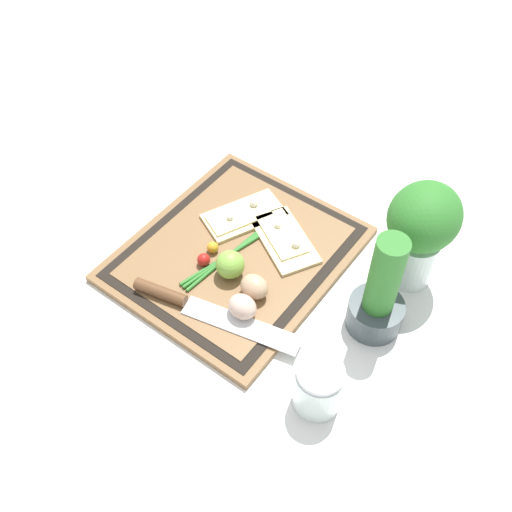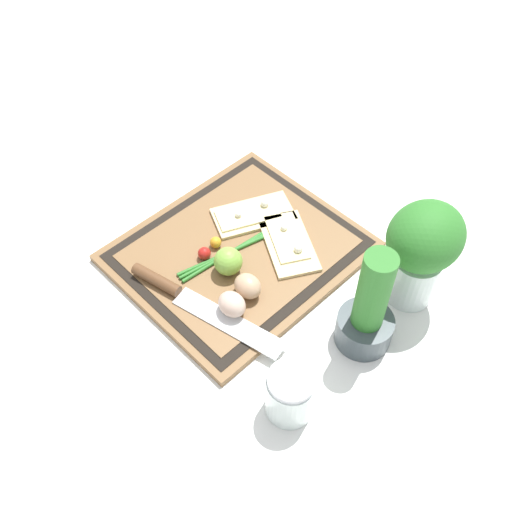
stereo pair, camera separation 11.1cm
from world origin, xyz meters
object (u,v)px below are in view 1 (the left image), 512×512
(pizza_slice_far, at_px, (284,238))
(herb_pot, at_px, (379,298))
(lime, at_px, (230,265))
(egg_pink, at_px, (242,307))
(herb_glass, at_px, (421,229))
(pizza_slice_near, at_px, (243,215))
(egg_brown, at_px, (254,287))
(sauce_jar, at_px, (318,389))
(knife, at_px, (188,303))
(cherry_tomato_red, at_px, (204,260))
(cherry_tomato_yellow, at_px, (213,247))

(pizza_slice_far, xyz_separation_m, herb_pot, (0.05, 0.23, 0.05))
(lime, relative_size, herb_pot, 0.24)
(egg_pink, bearing_deg, herb_glass, 144.95)
(pizza_slice_near, relative_size, egg_brown, 3.39)
(pizza_slice_far, relative_size, egg_brown, 3.37)
(egg_brown, height_order, egg_pink, same)
(lime, bearing_deg, herb_glass, 128.79)
(egg_pink, relative_size, sauce_jar, 0.55)
(egg_pink, bearing_deg, pizza_slice_near, -142.74)
(sauce_jar, bearing_deg, herb_pot, -179.58)
(knife, bearing_deg, pizza_slice_near, -166.88)
(pizza_slice_near, bearing_deg, egg_pink, 37.26)
(pizza_slice_near, relative_size, cherry_tomato_red, 7.21)
(herb_pot, bearing_deg, pizza_slice_near, -99.49)
(pizza_slice_near, bearing_deg, egg_brown, 43.52)
(herb_pot, height_order, sauce_jar, herb_pot)
(lime, distance_m, cherry_tomato_red, 0.06)
(pizza_slice_far, xyz_separation_m, knife, (0.23, -0.05, 0.00))
(cherry_tomato_yellow, distance_m, herb_pot, 0.33)
(egg_pink, xyz_separation_m, herb_glass, (-0.26, 0.19, 0.09))
(knife, relative_size, herb_glass, 1.47)
(egg_brown, height_order, herb_glass, herb_glass)
(pizza_slice_near, bearing_deg, cherry_tomato_yellow, 4.49)
(egg_pink, relative_size, cherry_tomato_yellow, 2.37)
(pizza_slice_far, relative_size, cherry_tomato_yellow, 7.98)
(cherry_tomato_red, bearing_deg, herb_pot, 104.96)
(egg_brown, bearing_deg, egg_pink, 11.22)
(pizza_slice_near, bearing_deg, lime, 28.31)
(herb_glass, bearing_deg, lime, -51.21)
(cherry_tomato_yellow, xyz_separation_m, sauce_jar, (0.13, 0.32, 0.01))
(cherry_tomato_yellow, height_order, sauce_jar, sauce_jar)
(egg_brown, bearing_deg, knife, -40.77)
(pizza_slice_near, relative_size, pizza_slice_far, 1.00)
(sauce_jar, xyz_separation_m, herb_glass, (-0.32, -0.00, 0.09))
(pizza_slice_near, relative_size, knife, 0.57)
(egg_pink, xyz_separation_m, cherry_tomato_yellow, (-0.08, -0.13, -0.01))
(pizza_slice_near, xyz_separation_m, lime, (0.13, 0.07, 0.02))
(pizza_slice_far, relative_size, herb_glass, 0.83)
(pizza_slice_near, height_order, herb_pot, herb_pot)
(herb_glass, bearing_deg, pizza_slice_far, -70.21)
(pizza_slice_near, distance_m, herb_pot, 0.34)
(egg_brown, relative_size, sauce_jar, 0.55)
(lime, relative_size, cherry_tomato_yellow, 2.38)
(egg_pink, height_order, herb_pot, herb_pot)
(herb_pot, xyz_separation_m, herb_glass, (-0.13, -0.00, 0.05))
(cherry_tomato_red, relative_size, herb_glass, 0.12)
(herb_pot, bearing_deg, knife, -57.74)
(pizza_slice_near, xyz_separation_m, knife, (0.23, 0.05, 0.00))
(egg_pink, xyz_separation_m, sauce_jar, (0.05, 0.19, 0.00))
(egg_pink, distance_m, herb_pot, 0.23)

